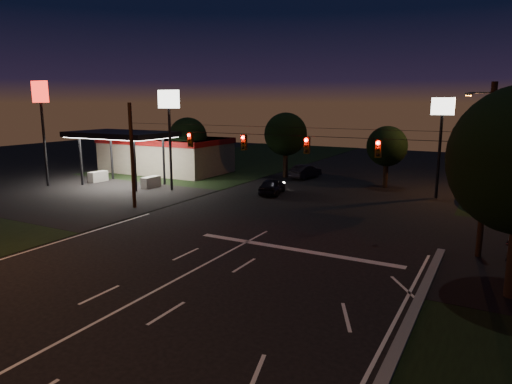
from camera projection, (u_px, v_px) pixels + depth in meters
The scene contains 17 objects.
ground at pixel (93, 324), 16.70m from camera, with size 140.00×140.00×0.00m, color black.
cross_street_left at pixel (74, 196), 39.86m from camera, with size 20.00×16.00×0.02m, color black.
stop_bar at pixel (294, 249), 25.22m from camera, with size 12.00×0.50×0.01m, color silver.
utility_pole_right at pixel (478, 257), 24.03m from camera, with size 0.30×0.30×9.00m, color black.
utility_pole_left at pixel (135, 208), 35.26m from camera, with size 0.28×0.28×8.00m, color black.
signal_span at pixel (274, 143), 28.55m from camera, with size 24.00×0.40×1.56m.
gas_station at pixel (163, 152), 52.69m from camera, with size 14.20×16.10×5.25m.
pole_sign_left_near at pixel (169, 114), 40.89m from camera, with size 2.20×0.30×9.10m.
pole_sign_left_far at pixel (41, 107), 42.93m from camera, with size 2.00×0.30×10.00m.
pole_sign_right at pixel (442, 124), 37.64m from camera, with size 1.80×0.30×8.40m.
street_light_right_far at pixel (485, 136), 38.04m from camera, with size 2.20×0.35×9.00m.
tree_far_a at pixel (189, 137), 50.28m from camera, with size 4.20×4.20×6.42m.
tree_far_b at pixel (286, 135), 48.99m from camera, with size 4.60×4.60×6.98m.
tree_far_c at pixel (387, 147), 43.10m from camera, with size 3.80×3.80×5.86m.
tree_far_d at pixel (495, 142), 37.01m from camera, with size 4.80×4.80×7.30m.
car_oncoming_a at pixel (272, 186), 40.51m from camera, with size 1.70×4.21×1.44m, color black.
car_oncoming_b at pixel (305, 172), 48.96m from camera, with size 1.54×4.42×1.46m, color black.
Camera 1 is at (12.64, -10.73, 7.97)m, focal length 32.00 mm.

